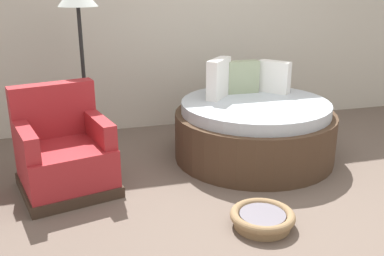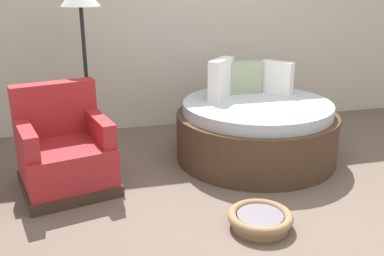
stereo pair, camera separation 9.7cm
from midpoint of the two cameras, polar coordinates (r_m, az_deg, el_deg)
name	(u,v)px [view 1 (the left image)]	position (r m, az deg, el deg)	size (l,w,h in m)	color
ground_plane	(276,206)	(3.88, 10.14, -10.01)	(8.00, 8.00, 0.02)	#66564C
back_wall	(197,17)	(5.73, 0.18, 14.25)	(8.00, 0.12, 2.77)	beige
round_daybed	(254,129)	(4.73, 7.46, -0.10)	(1.70, 1.70, 1.04)	#473323
red_armchair	(64,155)	(4.16, -16.95, -3.34)	(0.97, 0.97, 0.94)	#38281E
pet_basket	(262,218)	(3.52, 8.35, -11.53)	(0.51, 0.51, 0.13)	#8E704C
floor_lamp	(78,11)	(4.71, -15.14, 14.43)	(0.40, 0.40, 1.82)	black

